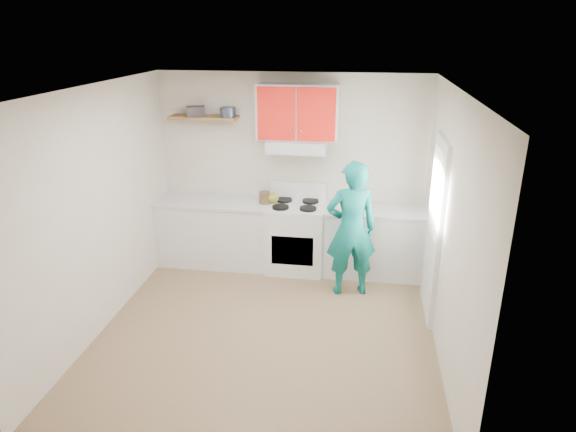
% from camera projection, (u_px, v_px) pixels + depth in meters
% --- Properties ---
extents(floor, '(3.80, 3.80, 0.00)m').
position_uv_depth(floor, '(267.00, 330.00, 5.58)').
color(floor, brown).
rests_on(floor, ground).
extents(ceiling, '(3.60, 3.80, 0.04)m').
position_uv_depth(ceiling, '(263.00, 89.00, 4.66)').
color(ceiling, white).
rests_on(ceiling, floor).
extents(back_wall, '(3.60, 0.04, 2.60)m').
position_uv_depth(back_wall, '(292.00, 171.00, 6.88)').
color(back_wall, beige).
rests_on(back_wall, floor).
extents(front_wall, '(3.60, 0.04, 2.60)m').
position_uv_depth(front_wall, '(211.00, 322.00, 3.36)').
color(front_wall, beige).
rests_on(front_wall, floor).
extents(left_wall, '(0.04, 3.80, 2.60)m').
position_uv_depth(left_wall, '(99.00, 211.00, 5.37)').
color(left_wall, beige).
rests_on(left_wall, floor).
extents(right_wall, '(0.04, 3.80, 2.60)m').
position_uv_depth(right_wall, '(449.00, 230.00, 4.87)').
color(right_wall, beige).
rests_on(right_wall, floor).
extents(door, '(0.05, 0.85, 2.05)m').
position_uv_depth(door, '(435.00, 229.00, 5.62)').
color(door, white).
rests_on(door, floor).
extents(door_glass, '(0.01, 0.55, 0.95)m').
position_uv_depth(door_glass, '(436.00, 193.00, 5.47)').
color(door_glass, white).
rests_on(door_glass, door).
extents(counter_left, '(1.52, 0.60, 0.90)m').
position_uv_depth(counter_left, '(215.00, 232.00, 7.05)').
color(counter_left, silver).
rests_on(counter_left, floor).
extents(counter_right, '(1.32, 0.60, 0.90)m').
position_uv_depth(counter_right, '(373.00, 242.00, 6.74)').
color(counter_right, silver).
rests_on(counter_right, floor).
extents(stove, '(0.76, 0.65, 0.92)m').
position_uv_depth(stove, '(296.00, 237.00, 6.86)').
color(stove, white).
rests_on(stove, floor).
extents(range_hood, '(0.76, 0.44, 0.15)m').
position_uv_depth(range_hood, '(297.00, 146.00, 6.52)').
color(range_hood, silver).
rests_on(range_hood, back_wall).
extents(upper_cabinets, '(1.02, 0.33, 0.70)m').
position_uv_depth(upper_cabinets, '(298.00, 112.00, 6.42)').
color(upper_cabinets, red).
rests_on(upper_cabinets, back_wall).
extents(shelf, '(0.90, 0.30, 0.04)m').
position_uv_depth(shelf, '(204.00, 117.00, 6.65)').
color(shelf, brown).
rests_on(shelf, back_wall).
extents(books, '(0.28, 0.24, 0.12)m').
position_uv_depth(books, '(196.00, 111.00, 6.62)').
color(books, '#373033').
rests_on(books, shelf).
extents(tin, '(0.24, 0.24, 0.12)m').
position_uv_depth(tin, '(228.00, 112.00, 6.55)').
color(tin, '#333D4C').
rests_on(tin, shelf).
extents(kettle, '(0.22, 0.22, 0.15)m').
position_uv_depth(kettle, '(272.00, 198.00, 6.76)').
color(kettle, olive).
rests_on(kettle, stove).
extents(crock, '(0.19, 0.19, 0.18)m').
position_uv_depth(crock, '(265.00, 198.00, 6.75)').
color(crock, '#4D3621').
rests_on(crock, counter_left).
extents(cutting_board, '(0.33, 0.28, 0.02)m').
position_uv_depth(cutting_board, '(348.00, 207.00, 6.65)').
color(cutting_board, olive).
rests_on(cutting_board, counter_right).
extents(silicone_mat, '(0.36, 0.33, 0.01)m').
position_uv_depth(silicone_mat, '(410.00, 213.00, 6.48)').
color(silicone_mat, red).
rests_on(silicone_mat, counter_right).
extents(person, '(0.69, 0.53, 1.70)m').
position_uv_depth(person, '(351.00, 229.00, 6.09)').
color(person, '#0C7169').
rests_on(person, floor).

